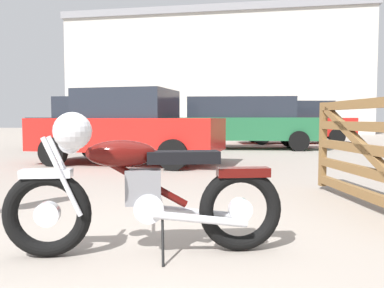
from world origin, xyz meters
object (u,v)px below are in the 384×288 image
at_px(dark_sedan_left, 127,127).
at_px(red_hatchback_near, 107,121).
at_px(timber_gate, 381,148).
at_px(vintage_motorcycle, 139,190).
at_px(silver_sedan_mid, 290,121).
at_px(blue_hatchback_right, 246,121).

relative_size(dark_sedan_left, red_hatchback_near, 0.91).
distance_m(timber_gate, dark_sedan_left, 5.84).
distance_m(dark_sedan_left, red_hatchback_near, 4.51).
relative_size(timber_gate, dark_sedan_left, 0.57).
bearing_deg(vintage_motorcycle, timber_gate, -157.61).
bearing_deg(red_hatchback_near, silver_sedan_mid, -144.11).
relative_size(timber_gate, red_hatchback_near, 0.52).
distance_m(vintage_motorcycle, red_hatchback_near, 10.56).
relative_size(vintage_motorcycle, blue_hatchback_right, 0.44).
xyz_separation_m(dark_sedan_left, red_hatchback_near, (-1.79, 4.13, 0.10)).
bearing_deg(timber_gate, red_hatchback_near, 23.48).
bearing_deg(vintage_motorcycle, blue_hatchback_right, -107.60).
distance_m(timber_gate, red_hatchback_near, 10.22).
bearing_deg(blue_hatchback_right, vintage_motorcycle, -97.43).
height_order(blue_hatchback_right, red_hatchback_near, same).
height_order(timber_gate, silver_sedan_mid, silver_sedan_mid).
xyz_separation_m(vintage_motorcycle, dark_sedan_left, (-1.62, 5.85, 0.34)).
bearing_deg(vintage_motorcycle, red_hatchback_near, -82.06).
height_order(dark_sedan_left, silver_sedan_mid, silver_sedan_mid).
bearing_deg(timber_gate, dark_sedan_left, 31.51).
distance_m(vintage_motorcycle, dark_sedan_left, 6.08).
bearing_deg(silver_sedan_mid, dark_sedan_left, -128.60).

